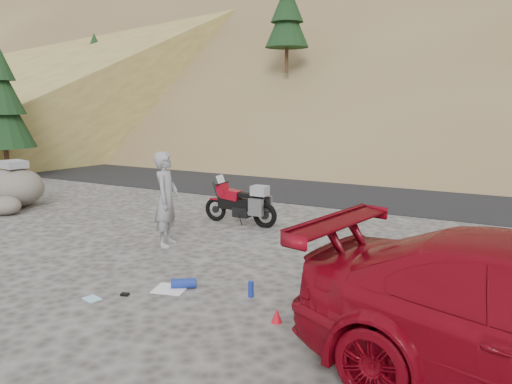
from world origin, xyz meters
TOP-DOWN VIEW (x-y plane):
  - ground at (0.00, 0.00)m, footprint 140.00×140.00m
  - road at (0.00, 9.00)m, footprint 120.00×7.00m
  - hillside at (-0.05, 40.88)m, footprint 120.00×73.00m
  - conifer_verge at (-11.00, 4.50)m, footprint 2.20×2.20m
  - motorcycle at (0.11, 2.77)m, footprint 1.97×0.57m
  - man at (-0.38, 0.52)m, footprint 0.67×0.82m
  - boulder at (-6.55, 1.56)m, footprint 2.12×1.99m
  - small_rock at (-5.85, 0.75)m, footprint 0.90×0.83m
  - gear_white_cloth at (1.19, -1.42)m, footprint 0.59×0.55m
  - gear_blue_mat at (1.34, -1.27)m, footprint 0.42×0.34m
  - gear_bottle at (2.45, -1.08)m, footprint 0.09×0.09m
  - gear_funnel at (3.18, -1.69)m, footprint 0.19×0.19m
  - gear_glove_a at (0.73, -1.94)m, footprint 0.14×0.12m
  - gear_blue_cloth at (0.39, -2.29)m, footprint 0.31×0.26m

SIDE VIEW (x-z plane):
  - ground at x=0.00m, z-range 0.00..0.00m
  - road at x=0.00m, z-range -0.03..0.03m
  - man at x=-0.38m, z-range -0.97..0.97m
  - gear_blue_cloth at x=0.39m, z-range 0.00..0.01m
  - gear_white_cloth at x=1.19m, z-range 0.00..0.02m
  - gear_glove_a at x=0.73m, z-range 0.00..0.03m
  - gear_blue_mat at x=1.34m, z-range 0.00..0.16m
  - gear_funnel at x=3.18m, z-range 0.00..0.19m
  - gear_bottle at x=2.45m, z-range 0.00..0.25m
  - small_rock at x=-5.85m, z-range 0.00..0.48m
  - motorcycle at x=0.11m, z-range -0.09..1.09m
  - boulder at x=-6.55m, z-range -0.08..1.20m
  - conifer_verge at x=-11.00m, z-range 0.37..5.41m
  - hillside at x=-0.05m, z-range -12.28..34.44m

